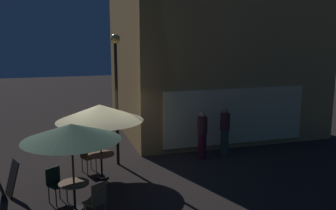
{
  "coord_description": "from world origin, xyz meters",
  "views": [
    {
      "loc": [
        -1.39,
        -10.66,
        4.18
      ],
      "look_at": [
        1.93,
        0.21,
        2.07
      ],
      "focal_mm": 39.29,
      "sensor_mm": 36.0,
      "label": 1
    }
  ],
  "objects_px": {
    "patio_umbrella_1": "(100,113)",
    "street_lamp_near_corner": "(116,77)",
    "cafe_chair_0": "(55,181)",
    "patron_standing_0": "(225,132)",
    "patio_umbrella_0": "(71,132)",
    "patron_standing_1": "(202,135)",
    "cafe_chair_1": "(97,199)",
    "menu_sandwich_board": "(5,180)",
    "cafe_table_1": "(101,160)",
    "cafe_chair_2": "(87,154)",
    "cafe_table_0": "(74,190)"
  },
  "relations": [
    {
      "from": "cafe_chair_1",
      "to": "cafe_chair_2",
      "type": "bearing_deg",
      "value": -34.38
    },
    {
      "from": "cafe_chair_1",
      "to": "patron_standing_0",
      "type": "relative_size",
      "value": 0.54
    },
    {
      "from": "patio_umbrella_0",
      "to": "cafe_chair_0",
      "type": "height_order",
      "value": "patio_umbrella_0"
    },
    {
      "from": "cafe_table_1",
      "to": "cafe_chair_0",
      "type": "distance_m",
      "value": 1.82
    },
    {
      "from": "cafe_chair_0",
      "to": "patron_standing_1",
      "type": "relative_size",
      "value": 0.54
    },
    {
      "from": "cafe_chair_0",
      "to": "cafe_chair_2",
      "type": "xyz_separation_m",
      "value": [
        0.97,
        2.0,
        0.02
      ]
    },
    {
      "from": "menu_sandwich_board",
      "to": "patron_standing_1",
      "type": "distance_m",
      "value": 6.33
    },
    {
      "from": "patio_umbrella_0",
      "to": "patio_umbrella_1",
      "type": "xyz_separation_m",
      "value": [
        0.88,
        1.91,
        0.03
      ]
    },
    {
      "from": "menu_sandwich_board",
      "to": "patio_umbrella_1",
      "type": "height_order",
      "value": "patio_umbrella_1"
    },
    {
      "from": "patio_umbrella_0",
      "to": "patio_umbrella_1",
      "type": "height_order",
      "value": "patio_umbrella_1"
    },
    {
      "from": "street_lamp_near_corner",
      "to": "cafe_chair_0",
      "type": "height_order",
      "value": "street_lamp_near_corner"
    },
    {
      "from": "street_lamp_near_corner",
      "to": "cafe_chair_2",
      "type": "xyz_separation_m",
      "value": [
        -1.02,
        -0.35,
        -2.35
      ]
    },
    {
      "from": "menu_sandwich_board",
      "to": "patio_umbrella_1",
      "type": "distance_m",
      "value": 3.06
    },
    {
      "from": "cafe_chair_2",
      "to": "street_lamp_near_corner",
      "type": "bearing_deg",
      "value": 83.55
    },
    {
      "from": "menu_sandwich_board",
      "to": "patio_umbrella_0",
      "type": "height_order",
      "value": "patio_umbrella_0"
    },
    {
      "from": "street_lamp_near_corner",
      "to": "cafe_chair_1",
      "type": "bearing_deg",
      "value": -106.42
    },
    {
      "from": "cafe_table_0",
      "to": "cafe_chair_2",
      "type": "distance_m",
      "value": 2.71
    },
    {
      "from": "patio_umbrella_0",
      "to": "cafe_chair_0",
      "type": "relative_size",
      "value": 2.59
    },
    {
      "from": "menu_sandwich_board",
      "to": "cafe_table_0",
      "type": "xyz_separation_m",
      "value": [
        1.7,
        -1.33,
        0.04
      ]
    },
    {
      "from": "menu_sandwich_board",
      "to": "cafe_chair_2",
      "type": "distance_m",
      "value": 2.6
    },
    {
      "from": "patio_umbrella_0",
      "to": "cafe_chair_1",
      "type": "bearing_deg",
      "value": -56.82
    },
    {
      "from": "menu_sandwich_board",
      "to": "patron_standing_0",
      "type": "bearing_deg",
      "value": -9.17
    },
    {
      "from": "menu_sandwich_board",
      "to": "patron_standing_1",
      "type": "relative_size",
      "value": 0.56
    },
    {
      "from": "patio_umbrella_0",
      "to": "menu_sandwich_board",
      "type": "bearing_deg",
      "value": 142.08
    },
    {
      "from": "cafe_table_1",
      "to": "patron_standing_0",
      "type": "distance_m",
      "value": 4.53
    },
    {
      "from": "menu_sandwich_board",
      "to": "cafe_chair_2",
      "type": "relative_size",
      "value": 0.98
    },
    {
      "from": "patron_standing_1",
      "to": "patio_umbrella_1",
      "type": "bearing_deg",
      "value": -14.43
    },
    {
      "from": "street_lamp_near_corner",
      "to": "cafe_table_1",
      "type": "bearing_deg",
      "value": -121.6
    },
    {
      "from": "street_lamp_near_corner",
      "to": "cafe_table_0",
      "type": "xyz_separation_m",
      "value": [
        -1.56,
        -3.01,
        -2.4
      ]
    },
    {
      "from": "cafe_chair_0",
      "to": "patron_standing_0",
      "type": "relative_size",
      "value": 0.52
    },
    {
      "from": "menu_sandwich_board",
      "to": "patron_standing_0",
      "type": "height_order",
      "value": "patron_standing_0"
    },
    {
      "from": "cafe_chair_1",
      "to": "cafe_table_1",
      "type": "bearing_deg",
      "value": -42.32
    },
    {
      "from": "cafe_table_1",
      "to": "cafe_chair_1",
      "type": "xyz_separation_m",
      "value": [
        -0.42,
        -2.62,
        -0.02
      ]
    },
    {
      "from": "patio_umbrella_0",
      "to": "patio_umbrella_1",
      "type": "distance_m",
      "value": 2.11
    },
    {
      "from": "cafe_chair_2",
      "to": "patio_umbrella_0",
      "type": "bearing_deg",
      "value": -36.58
    },
    {
      "from": "patio_umbrella_1",
      "to": "street_lamp_near_corner",
      "type": "bearing_deg",
      "value": 58.4
    },
    {
      "from": "cafe_chair_0",
      "to": "patron_standing_1",
      "type": "bearing_deg",
      "value": 79.73
    },
    {
      "from": "cafe_table_0",
      "to": "menu_sandwich_board",
      "type": "bearing_deg",
      "value": 142.08
    },
    {
      "from": "patio_umbrella_1",
      "to": "cafe_chair_1",
      "type": "height_order",
      "value": "patio_umbrella_1"
    },
    {
      "from": "patio_umbrella_0",
      "to": "cafe_chair_1",
      "type": "height_order",
      "value": "patio_umbrella_0"
    },
    {
      "from": "menu_sandwich_board",
      "to": "patio_umbrella_0",
      "type": "xyz_separation_m",
      "value": [
        1.7,
        -1.33,
        1.49
      ]
    },
    {
      "from": "menu_sandwich_board",
      "to": "cafe_table_1",
      "type": "distance_m",
      "value": 2.65
    },
    {
      "from": "cafe_table_1",
      "to": "patron_standing_1",
      "type": "relative_size",
      "value": 0.46
    },
    {
      "from": "cafe_table_1",
      "to": "patio_umbrella_0",
      "type": "bearing_deg",
      "value": -114.77
    },
    {
      "from": "cafe_table_0",
      "to": "patio_umbrella_1",
      "type": "distance_m",
      "value": 2.58
    },
    {
      "from": "patron_standing_0",
      "to": "patio_umbrella_1",
      "type": "bearing_deg",
      "value": -18.44
    },
    {
      "from": "cafe_chair_0",
      "to": "cafe_chair_1",
      "type": "relative_size",
      "value": 0.95
    },
    {
      "from": "cafe_table_0",
      "to": "patron_standing_1",
      "type": "xyz_separation_m",
      "value": [
        4.45,
        2.75,
        0.32
      ]
    },
    {
      "from": "street_lamp_near_corner",
      "to": "patron_standing_1",
      "type": "xyz_separation_m",
      "value": [
        2.9,
        -0.26,
        -2.08
      ]
    },
    {
      "from": "cafe_chair_0",
      "to": "patron_standing_0",
      "type": "bearing_deg",
      "value": 76.84
    }
  ]
}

